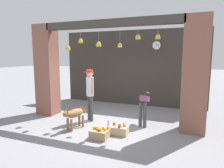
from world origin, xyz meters
TOP-DOWN VIEW (x-y plane):
  - ground_plane at (0.00, 0.00)m, footprint 60.00×60.00m
  - shop_back_wall at (0.00, 2.90)m, footprint 6.44×0.12m
  - shop_pillar_left at (-2.57, 0.30)m, footprint 0.70×0.60m
  - shop_pillar_right at (2.57, 0.30)m, footprint 0.70×0.60m
  - storefront_awning at (-0.01, 0.12)m, footprint 4.54×0.28m
  - dog at (-0.76, -0.78)m, footprint 0.40×0.92m
  - shopkeeper at (-0.68, 0.11)m, footprint 0.32×0.32m
  - worker_stooping at (1.14, 0.34)m, footprint 0.25×0.78m
  - fruit_crate_oranges at (0.24, -1.12)m, footprint 0.47×0.42m
  - fruit_crate_apples at (0.64, -0.67)m, footprint 0.51×0.33m
  - water_bottle at (0.19, -0.39)m, footprint 0.07×0.07m
  - wall_clock at (1.09, 2.83)m, footprint 0.36×0.03m

SIDE VIEW (x-z plane):
  - ground_plane at x=0.00m, z-range 0.00..0.00m
  - water_bottle at x=0.19m, z-range -0.01..0.24m
  - fruit_crate_apples at x=0.64m, z-range -0.02..0.29m
  - fruit_crate_oranges at x=0.24m, z-range -0.02..0.29m
  - dog at x=-0.76m, z-range 0.12..0.80m
  - worker_stooping at x=1.14m, z-range 0.17..1.18m
  - shopkeeper at x=-0.68m, z-range 0.17..1.93m
  - shop_back_wall at x=0.00m, z-range 0.00..3.33m
  - shop_pillar_left at x=-2.57m, z-range 0.00..3.33m
  - shop_pillar_right at x=2.57m, z-range 0.00..3.33m
  - wall_clock at x=1.09m, z-range 2.47..2.83m
  - storefront_awning at x=-0.01m, z-range 2.69..3.65m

